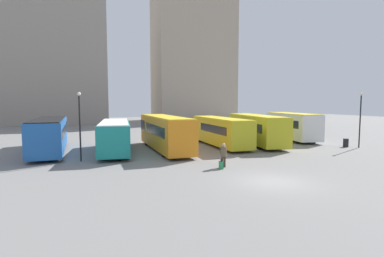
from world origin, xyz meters
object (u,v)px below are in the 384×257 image
(bus_0, at_px, (50,134))
(bus_2, at_px, (164,132))
(bus_5, at_px, (292,125))
(bus_1, at_px, (115,135))
(suitcase, at_px, (221,165))
(lamp_post_0, at_px, (80,121))
(lamp_post_1, at_px, (360,115))
(bus_4, at_px, (256,128))
(trash_bin, at_px, (346,143))
(bus_3, at_px, (220,130))
(traveler, at_px, (224,153))

(bus_0, bearing_deg, bus_2, -104.46)
(bus_2, relative_size, bus_5, 1.24)
(bus_1, height_order, suitcase, bus_1)
(lamp_post_0, distance_m, lamp_post_1, 26.30)
(lamp_post_1, bearing_deg, bus_1, 167.43)
(bus_1, xyz_separation_m, suitcase, (6.30, -9.44, -1.29))
(lamp_post_0, bearing_deg, lamp_post_1, -3.54)
(bus_4, distance_m, lamp_post_0, 18.41)
(bus_5, height_order, lamp_post_0, lamp_post_0)
(lamp_post_0, relative_size, trash_bin, 6.25)
(bus_4, height_order, bus_5, bus_5)
(bus_3, distance_m, suitcase, 11.20)
(bus_0, xyz_separation_m, bus_2, (10.27, -2.30, 0.08))
(trash_bin, bearing_deg, bus_4, 146.96)
(bus_4, xyz_separation_m, bus_5, (6.05, 1.71, 0.03))
(suitcase, distance_m, lamp_post_0, 11.24)
(lamp_post_1, bearing_deg, suitcase, -166.11)
(bus_1, relative_size, lamp_post_0, 1.95)
(bus_2, relative_size, traveler, 6.94)
(bus_0, height_order, traveler, bus_0)
(bus_4, distance_m, suitcase, 13.39)
(bus_2, xyz_separation_m, bus_3, (6.15, 0.84, -0.15))
(bus_3, bearing_deg, bus_2, 98.94)
(bus_1, distance_m, bus_2, 4.62)
(bus_3, xyz_separation_m, bus_4, (4.25, -0.12, 0.12))
(lamp_post_1, height_order, trash_bin, lamp_post_1)
(bus_1, relative_size, bus_2, 0.88)
(bus_1, relative_size, bus_3, 0.96)
(bus_5, bearing_deg, bus_1, 105.60)
(lamp_post_0, height_order, trash_bin, lamp_post_0)
(bus_5, distance_m, trash_bin, 6.96)
(bus_2, height_order, traveler, bus_2)
(lamp_post_1, distance_m, trash_bin, 3.06)
(traveler, relative_size, trash_bin, 2.00)
(bus_3, height_order, lamp_post_0, lamp_post_0)
(bus_5, distance_m, suitcase, 18.94)
(bus_0, height_order, suitcase, bus_0)
(bus_1, height_order, bus_5, bus_5)
(bus_0, xyz_separation_m, bus_4, (20.66, -1.58, 0.05))
(lamp_post_0, bearing_deg, bus_1, 51.51)
(bus_5, xyz_separation_m, trash_bin, (1.56, -6.65, -1.33))
(bus_0, xyz_separation_m, trash_bin, (28.27, -6.53, -1.25))
(suitcase, relative_size, lamp_post_0, 0.14)
(bus_2, bearing_deg, trash_bin, -103.72)
(bus_4, bearing_deg, lamp_post_1, -115.54)
(bus_5, bearing_deg, traveler, 137.63)
(bus_3, bearing_deg, bus_4, -90.51)
(bus_4, height_order, traveler, bus_4)
(bus_2, height_order, bus_4, bus_2)
(bus_0, relative_size, lamp_post_1, 2.21)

